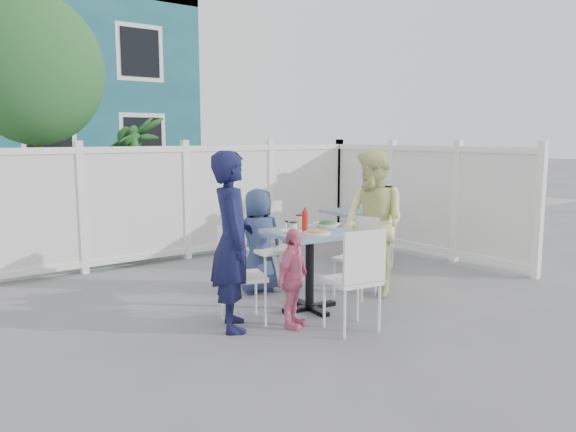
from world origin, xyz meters
TOP-DOWN VIEW (x-y plane):
  - ground at (0.00, 0.00)m, footprint 80.00×80.00m
  - near_sidewalk at (0.00, 3.80)m, footprint 24.00×2.60m
  - street at (0.00, 7.50)m, footprint 24.00×5.00m
  - far_sidewalk at (0.00, 10.60)m, footprint 24.00×1.60m
  - fence_back at (0.10, 2.40)m, footprint 5.86×0.08m
  - fence_right at (3.00, 0.60)m, footprint 0.08×3.66m
  - tree at (-1.60, 3.30)m, footprint 1.80×1.62m
  - potted_shrub_a at (-0.34, 3.10)m, footprint 1.59×1.59m
  - potted_shrub_b at (1.55, 3.00)m, footprint 1.33×1.48m
  - main_table at (-0.02, -0.49)m, footprint 0.84×0.84m
  - spare_table at (1.90, 0.92)m, footprint 0.75×0.75m
  - chair_left at (-0.84, -0.40)m, footprint 0.51×0.52m
  - chair_right at (0.75, -0.41)m, footprint 0.48×0.48m
  - chair_back at (0.07, 0.34)m, footprint 0.50×0.49m
  - chair_near at (-0.11, -1.26)m, footprint 0.49×0.48m
  - chair_spare at (1.83, 0.34)m, footprint 0.51×0.49m
  - man at (-0.92, -0.51)m, footprint 0.60×0.69m
  - woman at (0.90, -0.47)m, footprint 0.67×0.83m
  - boy at (-0.06, 0.35)m, footprint 0.64×0.48m
  - toddler at (-0.48, -0.82)m, footprint 0.58×0.44m
  - plate_main at (-0.06, -0.65)m, footprint 0.26×0.26m
  - plate_side at (-0.18, -0.40)m, footprint 0.21×0.21m
  - salad_bowl at (0.20, -0.50)m, footprint 0.24×0.24m
  - coffee_cup_a at (-0.25, -0.53)m, footprint 0.07×0.07m
  - coffee_cup_b at (0.03, -0.28)m, footprint 0.08×0.08m
  - ketchup_bottle at (-0.04, -0.45)m, footprint 0.06×0.06m
  - salt_shaker at (-0.12, -0.24)m, footprint 0.03×0.03m
  - pepper_shaker at (-0.09, -0.21)m, footprint 0.03×0.03m

SIDE VIEW (x-z plane):
  - ground at x=0.00m, z-range 0.00..0.00m
  - street at x=0.00m, z-range 0.00..0.01m
  - near_sidewalk at x=0.00m, z-range 0.00..0.01m
  - far_sidewalk at x=0.00m, z-range 0.00..0.01m
  - toddler at x=-0.48m, z-range 0.00..0.91m
  - chair_right at x=0.75m, z-range 0.07..0.93m
  - chair_left at x=-0.84m, z-range 0.07..0.97m
  - chair_near at x=-0.11m, z-range 0.08..1.01m
  - spare_table at x=1.90m, z-range 0.19..0.90m
  - chair_back at x=0.07m, z-range 0.08..1.08m
  - chair_spare at x=1.83m, z-range 0.08..1.08m
  - boy at x=-0.06m, z-range 0.00..1.17m
  - main_table at x=-0.02m, z-range 0.22..1.02m
  - potted_shrub_b at x=1.55m, z-range 0.00..1.51m
  - fence_right at x=3.00m, z-range -0.02..1.58m
  - fence_back at x=0.10m, z-range -0.02..1.58m
  - woman at x=0.90m, z-range 0.00..1.59m
  - man at x=-0.92m, z-range 0.00..1.61m
  - plate_side at x=-0.18m, z-range 0.80..0.82m
  - plate_main at x=-0.06m, z-range 0.80..0.82m
  - salad_bowl at x=0.20m, z-range 0.80..0.86m
  - salt_shaker at x=-0.12m, z-range 0.80..0.87m
  - pepper_shaker at x=-0.09m, z-range 0.80..0.88m
  - coffee_cup_a at x=-0.25m, z-range 0.80..0.91m
  - coffee_cup_b at x=0.03m, z-range 0.80..0.93m
  - ketchup_bottle at x=-0.04m, z-range 0.80..1.00m
  - potted_shrub_a at x=-0.34m, z-range 0.00..2.01m
  - tree at x=-1.60m, z-range 0.80..4.39m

